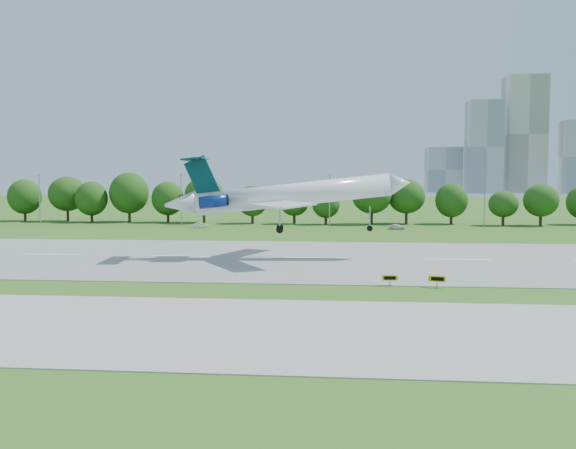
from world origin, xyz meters
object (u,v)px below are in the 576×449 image
(taxi_sign_left, at_px, (390,278))
(service_vehicle_a, at_px, (201,225))
(airliner, at_px, (280,195))
(service_vehicle_b, at_px, (397,227))

(taxi_sign_left, height_order, service_vehicle_a, service_vehicle_a)
(airliner, xyz_separation_m, service_vehicle_a, (-23.72, 51.80, -8.50))
(airliner, distance_m, taxi_sign_left, 27.55)
(service_vehicle_a, bearing_deg, service_vehicle_b, -114.44)
(service_vehicle_b, bearing_deg, airliner, 175.25)
(taxi_sign_left, bearing_deg, airliner, 120.17)
(airliner, relative_size, service_vehicle_b, 9.53)
(airliner, height_order, taxi_sign_left, airliner)
(service_vehicle_a, bearing_deg, taxi_sign_left, -176.86)
(service_vehicle_a, relative_size, service_vehicle_b, 0.99)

